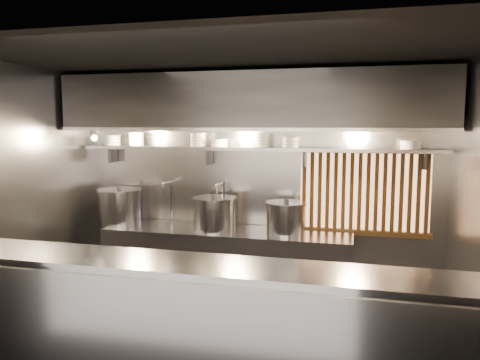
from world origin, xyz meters
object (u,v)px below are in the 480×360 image
at_px(pendant_bulb, 244,142).
at_px(stock_pot_mid, 215,214).
at_px(heat_lamp, 93,133).
at_px(stock_pot_left, 120,206).
at_px(stock_pot_right, 286,218).

height_order(pendant_bulb, stock_pot_mid, pendant_bulb).
height_order(heat_lamp, stock_pot_left, heat_lamp).
height_order(pendant_bulb, stock_pot_right, pendant_bulb).
xyz_separation_m(heat_lamp, stock_pot_mid, (1.46, 0.24, -0.96)).
relative_size(heat_lamp, stock_pot_mid, 0.54).
bearing_deg(heat_lamp, pendant_bulb, 11.00).
bearing_deg(stock_pot_left, stock_pot_right, -1.53).
xyz_separation_m(pendant_bulb, stock_pot_left, (-1.65, -0.03, -0.84)).
distance_m(heat_lamp, stock_pot_mid, 1.76).
relative_size(stock_pot_left, stock_pot_right, 1.47).
xyz_separation_m(heat_lamp, stock_pot_left, (0.15, 0.32, -0.94)).
relative_size(heat_lamp, pendant_bulb, 1.87).
relative_size(heat_lamp, stock_pot_left, 0.47).
relative_size(stock_pot_left, stock_pot_mid, 1.15).
xyz_separation_m(heat_lamp, stock_pot_right, (2.32, 0.26, -0.98)).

